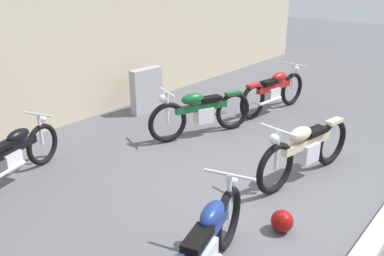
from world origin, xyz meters
The scene contains 9 objects.
ground_plane centered at (0.00, 0.00, 0.00)m, with size 40.00×40.00×0.00m, color #56565B.
building_wall centered at (0.00, 4.63, 1.72)m, with size 18.00×0.30×3.45m, color beige.
stone_marker centered at (1.18, 3.81, 0.49)m, with size 0.78×0.20×0.98m, color #9E9EA3.
helmet centered at (-0.91, -0.63, 0.14)m, with size 0.28×0.28×0.28m, color maroon.
motorcycle_cream centered at (0.53, -0.23, 0.47)m, with size 2.17×0.66×0.98m.
motorcycle_red centered at (2.98, 1.65, 0.47)m, with size 2.17×0.61×0.98m.
motorcycle_green centered at (0.85, 2.03, 0.47)m, with size 2.04×1.02×0.97m.
motorcycle_black centered at (-2.31, 3.06, 0.42)m, with size 1.88×0.80×0.87m.
motorcycle_blue centered at (-2.20, -0.46, 0.45)m, with size 2.05×0.79×0.94m.
Camera 1 is at (-4.82, -2.45, 3.01)m, focal length 38.06 mm.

